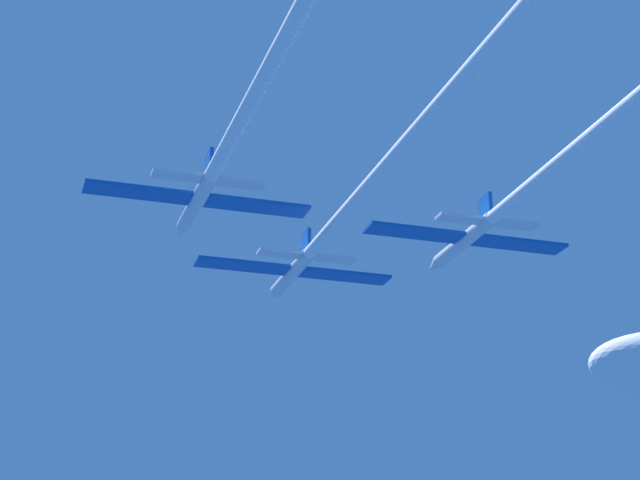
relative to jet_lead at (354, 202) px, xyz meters
The scene contains 3 objects.
jet_lead is the anchor object (origin of this frame).
jet_left_wing 18.11m from the jet_lead, 133.18° to the right, with size 20.05×68.05×3.32m.
jet_right_wing 21.35m from the jet_lead, 50.43° to the right, with size 20.05×75.94×3.32m.
Camera 1 is at (-29.85, -104.92, -38.29)m, focal length 63.82 mm.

